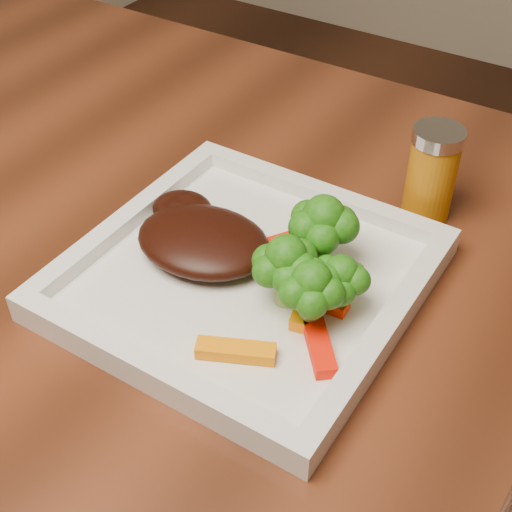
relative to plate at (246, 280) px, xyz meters
The scene contains 12 objects.
plate is the anchor object (origin of this frame).
steak 0.05m from the plate, behind, with size 0.12×0.09×0.03m, color black.
broccoli_0 0.08m from the plate, 42.36° to the left, with size 0.07×0.07×0.07m, color #326A11, non-canonical shape.
broccoli_1 0.09m from the plate, ahead, with size 0.05×0.05×0.06m, color #227313, non-canonical shape.
broccoli_2 0.08m from the plate, 16.79° to the right, with size 0.06×0.06×0.06m, color #2D7814, non-canonical shape.
broccoli_3 0.06m from the plate, 12.99° to the right, with size 0.06×0.06×0.06m, color #136A11, non-canonical shape.
carrot_0 0.09m from the plate, 61.72° to the right, with size 0.06×0.02×0.01m, color orange.
carrot_1 0.10m from the plate, 23.91° to the right, with size 0.06×0.02×0.01m, color #FB1604.
carrot_4 0.06m from the plate, 75.97° to the left, with size 0.06×0.02×0.01m, color #FF1804.
carrot_5 0.06m from the plate, ahead, with size 0.05×0.01×0.01m, color orange.
carrot_6 0.07m from the plate, ahead, with size 0.05×0.01×0.01m, color red.
spice_shaker 0.20m from the plate, 62.61° to the left, with size 0.04×0.04×0.09m, color #B5670A.
Camera 1 is at (0.03, -0.49, 1.16)m, focal length 50.00 mm.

